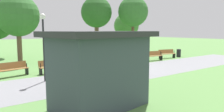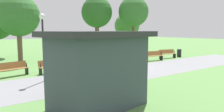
# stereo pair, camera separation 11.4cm
# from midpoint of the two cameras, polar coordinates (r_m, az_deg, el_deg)

# --- Properties ---
(ground_plane) EXTENTS (120.00, 120.00, 0.00)m
(ground_plane) POSITION_cam_midpoint_polar(r_m,az_deg,el_deg) (16.85, 0.45, -2.81)
(ground_plane) COLOR #5B8C47
(path_paving) EXTENTS (29.32, 4.53, 0.01)m
(path_paving) POSITION_cam_midpoint_polar(r_m,az_deg,el_deg) (14.92, 6.28, -4.13)
(path_paving) COLOR gray
(path_paving) RESTS_ON ground
(bench_0) EXTENTS (1.95, 0.83, 0.89)m
(bench_0) POSITION_cam_midpoint_polar(r_m,az_deg,el_deg) (22.44, 14.57, 0.66)
(bench_0) COLOR #996633
(bench_0) RESTS_ON ground
(bench_1) EXTENTS (1.94, 0.72, 0.89)m
(bench_1) POSITION_cam_midpoint_polar(r_m,az_deg,el_deg) (20.35, 11.06, 0.12)
(bench_1) COLOR #996633
(bench_1) RESTS_ON ground
(bench_2) EXTENTS (1.92, 0.60, 0.89)m
(bench_2) POSITION_cam_midpoint_polar(r_m,az_deg,el_deg) (18.45, 6.37, -0.49)
(bench_2) COLOR #996633
(bench_2) RESTS_ON ground
(bench_3) EXTENTS (1.90, 0.47, 0.89)m
(bench_3) POSITION_cam_midpoint_polar(r_m,az_deg,el_deg) (16.83, 0.31, -1.17)
(bench_3) COLOR #996633
(bench_3) RESTS_ON ground
(bench_4) EXTENTS (1.92, 0.60, 0.89)m
(bench_4) POSITION_cam_midpoint_polar(r_m,az_deg,el_deg) (15.58, -7.23, -1.89)
(bench_4) COLOR #996633
(bench_4) RESTS_ON ground
(bench_5) EXTENTS (1.94, 0.72, 0.89)m
(bench_5) POSITION_cam_midpoint_polar(r_m,az_deg,el_deg) (14.80, -16.09, -2.59)
(bench_5) COLOR #996633
(bench_5) RESTS_ON ground
(bench_6) EXTENTS (1.95, 0.83, 0.89)m
(bench_6) POSITION_cam_midpoint_polar(r_m,az_deg,el_deg) (14.57, -25.72, -3.17)
(bench_6) COLOR #996633
(bench_6) RESTS_ON ground
(person_seated) EXTENTS (0.34, 0.53, 1.20)m
(person_seated) POSITION_cam_midpoint_polar(r_m,az_deg,el_deg) (15.48, -6.68, -1.35)
(person_seated) COLOR black
(person_seated) RESTS_ON ground
(tree_0) EXTENTS (3.53, 3.53, 5.88)m
(tree_0) POSITION_cam_midpoint_polar(r_m,az_deg,el_deg) (19.60, -24.41, 9.94)
(tree_0) COLOR brown
(tree_0) RESTS_ON ground
(tree_1) EXTENTS (3.22, 3.22, 6.36)m
(tree_1) POSITION_cam_midpoint_polar(r_m,az_deg,el_deg) (22.41, -4.39, 11.65)
(tree_1) COLOR brown
(tree_1) RESTS_ON ground
(tree_2) EXTENTS (3.16, 3.16, 6.40)m
(tree_2) POSITION_cam_midpoint_polar(r_m,az_deg,el_deg) (22.61, 5.60, 11.84)
(tree_2) COLOR brown
(tree_2) RESTS_ON ground
(tree_3) EXTENTS (3.32, 3.32, 5.16)m
(tree_3) POSITION_cam_midpoint_polar(r_m,az_deg,el_deg) (28.27, 3.80, 8.25)
(tree_3) COLOR brown
(tree_3) RESTS_ON ground
(lamp_post) EXTENTS (0.32, 0.32, 3.79)m
(lamp_post) POSITION_cam_midpoint_polar(r_m,az_deg,el_deg) (12.26, -18.46, 5.64)
(lamp_post) COLOR black
(lamp_post) RESTS_ON ground
(trash_bin) EXTENTS (0.46, 0.46, 0.83)m
(trash_bin) POSITION_cam_midpoint_polar(r_m,az_deg,el_deg) (23.91, 17.57, 0.78)
(trash_bin) COLOR black
(trash_bin) RESTS_ON ground
(kiosk) EXTENTS (4.13, 3.08, 2.84)m
(kiosk) POSITION_cam_midpoint_polar(r_m,az_deg,el_deg) (7.78, -3.72, -3.49)
(kiosk) COLOR #38424C
(kiosk) RESTS_ON ground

